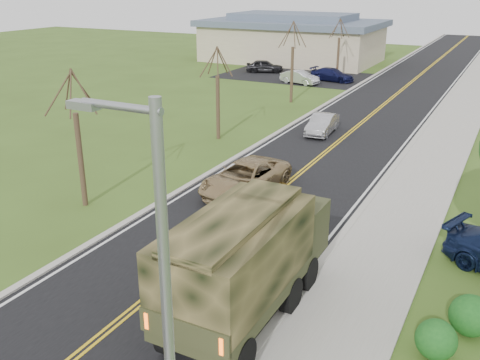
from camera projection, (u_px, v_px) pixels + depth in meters
The scene contains 16 objects.
road at pixel (393, 97), 45.78m from camera, with size 8.00×120.00×0.01m, color black.
curb_right at pixel (444, 101), 43.97m from camera, with size 0.30×120.00×0.12m, color #9E998E.
sidewalk_right at pixel (467, 103), 43.21m from camera, with size 3.20×120.00×0.10m, color #9E998E.
curb_left at pixel (346, 92), 47.56m from camera, with size 0.30×120.00×0.10m, color #9E998E.
street_light at pixel (162, 318), 8.51m from camera, with size 1.65×0.22×8.00m.
bare_tree_a at pixel (79, 149), 23.01m from camera, with size 1.93×2.26×6.08m.
bare_tree_b at pixel (218, 100), 33.02m from camera, with size 1.83×2.14×5.73m.
bare_tree_c at pixel (292, 68), 42.86m from camera, with size 2.04×2.39×6.42m.
bare_tree_d at pixel (338, 54), 52.89m from camera, with size 1.88×2.20×5.91m.
commercial_building at pixel (292, 38), 65.01m from camera, with size 25.50×21.50×5.65m.
military_truck at pixel (247, 255), 15.36m from camera, with size 2.54×7.18×3.57m.
suv_champagne at pixel (245, 177), 25.11m from camera, with size 2.44×5.30×1.47m, color #A1865A.
sedan_silver at pixel (322, 124), 34.73m from camera, with size 1.34×3.86×1.27m, color #A4A4A9.
lot_car_dark at pixel (265, 66), 57.53m from camera, with size 1.60×3.97×1.35m, color black.
lot_car_silver at pixel (300, 77), 51.29m from camera, with size 1.35×3.87×1.27m, color silver.
lot_car_navy at pixel (332, 75), 52.66m from camera, with size 1.78×4.37×1.27m, color #0F1239.
Camera 1 is at (9.33, -6.30, 9.49)m, focal length 40.00 mm.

